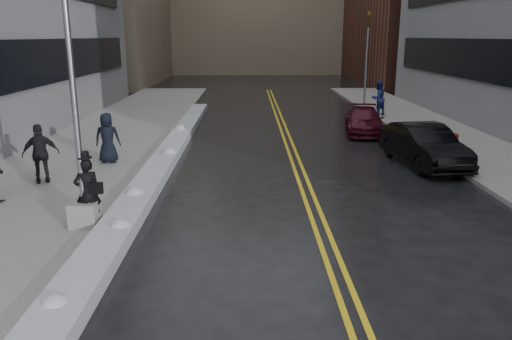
{
  "coord_description": "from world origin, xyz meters",
  "views": [
    {
      "loc": [
        0.71,
        -9.52,
        4.64
      ],
      "look_at": [
        0.89,
        2.85,
        1.3
      ],
      "focal_mm": 35.0,
      "sensor_mm": 36.0,
      "label": 1
    }
  ],
  "objects_px": {
    "car_maroon": "(364,121)",
    "lamppost": "(77,129)",
    "pedestrian_c": "(107,138)",
    "traffic_signal": "(367,55)",
    "pedestrian_east": "(378,98)",
    "pedestrian_fedora": "(88,192)",
    "pedestrian_d": "(41,154)",
    "fire_hydrant": "(455,141)",
    "car_black": "(424,145)"
  },
  "relations": [
    {
      "from": "traffic_signal",
      "to": "car_maroon",
      "type": "distance_m",
      "value": 10.11
    },
    {
      "from": "pedestrian_d",
      "to": "lamppost",
      "type": "bearing_deg",
      "value": 99.1
    },
    {
      "from": "pedestrian_fedora",
      "to": "car_maroon",
      "type": "height_order",
      "value": "pedestrian_fedora"
    },
    {
      "from": "traffic_signal",
      "to": "pedestrian_east",
      "type": "relative_size",
      "value": 3.0
    },
    {
      "from": "pedestrian_d",
      "to": "pedestrian_east",
      "type": "relative_size",
      "value": 0.94
    },
    {
      "from": "lamppost",
      "to": "car_black",
      "type": "bearing_deg",
      "value": 30.86
    },
    {
      "from": "lamppost",
      "to": "pedestrian_d",
      "type": "bearing_deg",
      "value": 123.86
    },
    {
      "from": "fire_hydrant",
      "to": "car_black",
      "type": "distance_m",
      "value": 2.59
    },
    {
      "from": "fire_hydrant",
      "to": "pedestrian_d",
      "type": "height_order",
      "value": "pedestrian_d"
    },
    {
      "from": "pedestrian_fedora",
      "to": "car_black",
      "type": "relative_size",
      "value": 0.36
    },
    {
      "from": "pedestrian_east",
      "to": "lamppost",
      "type": "bearing_deg",
      "value": 23.71
    },
    {
      "from": "pedestrian_d",
      "to": "car_maroon",
      "type": "height_order",
      "value": "pedestrian_d"
    },
    {
      "from": "pedestrian_c",
      "to": "car_black",
      "type": "distance_m",
      "value": 11.54
    },
    {
      "from": "fire_hydrant",
      "to": "car_maroon",
      "type": "bearing_deg",
      "value": 120.37
    },
    {
      "from": "pedestrian_fedora",
      "to": "pedestrian_d",
      "type": "distance_m",
      "value": 4.46
    },
    {
      "from": "traffic_signal",
      "to": "car_black",
      "type": "bearing_deg",
      "value": -94.99
    },
    {
      "from": "traffic_signal",
      "to": "pedestrian_east",
      "type": "bearing_deg",
      "value": -93.64
    },
    {
      "from": "car_maroon",
      "to": "pedestrian_d",
      "type": "bearing_deg",
      "value": -135.99
    },
    {
      "from": "traffic_signal",
      "to": "pedestrian_d",
      "type": "distance_m",
      "value": 23.34
    },
    {
      "from": "pedestrian_c",
      "to": "fire_hydrant",
      "type": "bearing_deg",
      "value": -179.47
    },
    {
      "from": "pedestrian_fedora",
      "to": "pedestrian_east",
      "type": "relative_size",
      "value": 0.84
    },
    {
      "from": "lamppost",
      "to": "pedestrian_east",
      "type": "bearing_deg",
      "value": 56.37
    },
    {
      "from": "car_black",
      "to": "pedestrian_d",
      "type": "bearing_deg",
      "value": -176.59
    },
    {
      "from": "lamppost",
      "to": "car_maroon",
      "type": "bearing_deg",
      "value": 52.36
    },
    {
      "from": "traffic_signal",
      "to": "pedestrian_d",
      "type": "xyz_separation_m",
      "value": [
        -14.27,
        -18.32,
        -2.32
      ]
    },
    {
      "from": "pedestrian_d",
      "to": "pedestrian_c",
      "type": "bearing_deg",
      "value": -142.09
    },
    {
      "from": "car_black",
      "to": "car_maroon",
      "type": "distance_m",
      "value": 6.34
    },
    {
      "from": "fire_hydrant",
      "to": "pedestrian_c",
      "type": "height_order",
      "value": "pedestrian_c"
    },
    {
      "from": "traffic_signal",
      "to": "pedestrian_d",
      "type": "relative_size",
      "value": 3.21
    },
    {
      "from": "pedestrian_east",
      "to": "car_black",
      "type": "distance_m",
      "value": 11.12
    },
    {
      "from": "lamppost",
      "to": "fire_hydrant",
      "type": "distance_m",
      "value": 14.81
    },
    {
      "from": "pedestrian_c",
      "to": "pedestrian_d",
      "type": "xyz_separation_m",
      "value": [
        -1.35,
        -2.62,
        0.02
      ]
    },
    {
      "from": "lamppost",
      "to": "car_black",
      "type": "relative_size",
      "value": 1.65
    },
    {
      "from": "pedestrian_fedora",
      "to": "traffic_signal",
      "type": "bearing_deg",
      "value": -140.59
    },
    {
      "from": "pedestrian_east",
      "to": "pedestrian_fedora",
      "type": "bearing_deg",
      "value": 23.88
    },
    {
      "from": "fire_hydrant",
      "to": "pedestrian_east",
      "type": "relative_size",
      "value": 0.37
    },
    {
      "from": "fire_hydrant",
      "to": "pedestrian_east",
      "type": "xyz_separation_m",
      "value": [
        -0.8,
        9.29,
        0.6
      ]
    },
    {
      "from": "lamppost",
      "to": "car_black",
      "type": "height_order",
      "value": "lamppost"
    },
    {
      "from": "traffic_signal",
      "to": "pedestrian_c",
      "type": "bearing_deg",
      "value": -129.45
    },
    {
      "from": "car_maroon",
      "to": "pedestrian_c",
      "type": "bearing_deg",
      "value": -142.08
    },
    {
      "from": "car_maroon",
      "to": "lamppost",
      "type": "bearing_deg",
      "value": -119.71
    },
    {
      "from": "pedestrian_d",
      "to": "car_maroon",
      "type": "distance_m",
      "value": 15.01
    },
    {
      "from": "pedestrian_east",
      "to": "traffic_signal",
      "type": "bearing_deg",
      "value": -126.3
    },
    {
      "from": "car_maroon",
      "to": "fire_hydrant",
      "type": "bearing_deg",
      "value": -51.7
    },
    {
      "from": "lamppost",
      "to": "pedestrian_east",
      "type": "relative_size",
      "value": 3.81
    },
    {
      "from": "pedestrian_c",
      "to": "lamppost",
      "type": "bearing_deg",
      "value": 93.37
    },
    {
      "from": "car_black",
      "to": "lamppost",
      "type": "bearing_deg",
      "value": -156.9
    },
    {
      "from": "pedestrian_c",
      "to": "car_black",
      "type": "xyz_separation_m",
      "value": [
        11.54,
        -0.07,
        -0.3
      ]
    },
    {
      "from": "pedestrian_c",
      "to": "pedestrian_fedora",
      "type": "bearing_deg",
      "value": 94.32
    },
    {
      "from": "fire_hydrant",
      "to": "pedestrian_d",
      "type": "distance_m",
      "value": 15.4
    }
  ]
}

